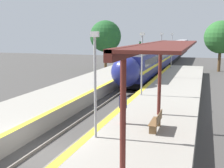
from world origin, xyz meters
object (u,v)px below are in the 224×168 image
Objects in this scene: person_waiting at (123,107)px; railway_signal at (140,53)px; train at (170,51)px; lamppost_near at (95,78)px; lamppost_mid at (142,59)px; platform_bench at (157,121)px; lamppost_far at (161,52)px; lamppost_farthest at (172,48)px.

person_waiting is 28.19m from railway_signal.
lamppost_near is at bearing -87.17° from train.
lamppost_mid reaches higher than railway_signal.
person_waiting is 3.03m from lamppost_near.
lamppost_mid reaches higher than platform_bench.
lamppost_near reaches higher than platform_bench.
platform_bench is at bearing -83.91° from train.
train is 15.52× the size of railway_signal.
person_waiting is at bearing -87.84° from lamppost_far.
lamppost_mid is at bearing 95.00° from person_waiting.
lamppost_near is at bearing -90.00° from lamppost_farthest.
lamppost_mid is (4.79, -20.39, 1.02)m from railway_signal.
person_waiting is 7.52m from lamppost_mid.
lamppost_farthest is at bearing -14.88° from railway_signal.
lamppost_near is at bearing -80.91° from railway_signal.
lamppost_mid is 9.56m from lamppost_far.
railway_signal reaches higher than platform_bench.
lamppost_mid and lamppost_far have the same top height.
railway_signal is 0.95× the size of lamppost_far.
person_waiting is (-1.87, 0.45, 0.44)m from platform_bench.
lamppost_far reaches higher than platform_bench.
lamppost_near is at bearing -90.00° from lamppost_far.
lamppost_farthest is (-0.63, 26.37, 1.87)m from person_waiting.
train is at bearing 97.19° from lamppost_farthest.
railway_signal is 20.97m from lamppost_mid.
person_waiting is 16.93m from lamppost_far.
lamppost_farthest is at bearing 90.00° from lamppost_near.
lamppost_near is (2.33, -47.13, 1.59)m from train.
railway_signal is at bearing 103.22° from lamppost_mid.
lamppost_mid is at bearing -90.00° from lamppost_farthest.
person_waiting is at bearing -86.22° from train.
train is 14.73× the size of lamppost_mid.
lamppost_mid is at bearing -86.45° from train.
lamppost_farthest is (4.79, -1.27, 1.02)m from railway_signal.
lamppost_farthest is (0.00, 9.56, 0.00)m from lamppost_far.
lamppost_far reaches higher than railway_signal.
lamppost_far reaches higher than person_waiting.
person_waiting is at bearing 166.39° from platform_bench.
railway_signal is at bearing 99.09° from lamppost_near.
railway_signal is 0.95× the size of lamppost_farthest.
train reaches higher than platform_bench.
lamppost_mid is (2.33, -37.57, 1.59)m from train.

